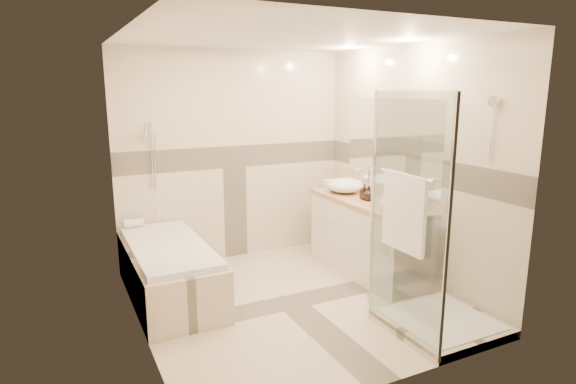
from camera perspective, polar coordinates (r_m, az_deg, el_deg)
name	(u,v)px	position (r m, az deg, el deg)	size (l,w,h in m)	color
room	(295,176)	(4.50, 0.84, 1.96)	(2.82, 3.02, 2.52)	#C5B39C
bathtub	(169,268)	(4.98, -13.92, -8.73)	(0.75, 1.70, 0.56)	beige
vanity	(368,237)	(5.48, 9.44, -5.27)	(0.58, 1.62, 0.85)	silver
shower_enclosure	(427,273)	(4.36, 16.19, -9.18)	(0.96, 0.93, 2.04)	beige
vessel_sink_near	(345,185)	(5.71, 6.80, 0.80)	(0.43, 0.43, 0.17)	white
vessel_sink_far	(399,203)	(4.93, 13.06, -1.32)	(0.40, 0.40, 0.16)	white
faucet_near	(361,178)	(5.81, 8.60, 1.68)	(0.11, 0.03, 0.27)	silver
faucet_far	(417,192)	(5.05, 15.00, 0.03)	(0.13, 0.03, 0.31)	silver
amenity_bottle_a	(364,192)	(5.40, 9.03, 0.06)	(0.08, 0.08, 0.17)	black
amenity_bottle_b	(369,193)	(5.33, 9.54, -0.16)	(0.13, 0.13, 0.16)	black
folded_towels	(333,185)	(5.93, 5.38, 0.87)	(0.17, 0.28, 0.09)	white
rolled_towel	(134,223)	(5.55, -17.83, -3.54)	(0.09, 0.09, 0.20)	white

